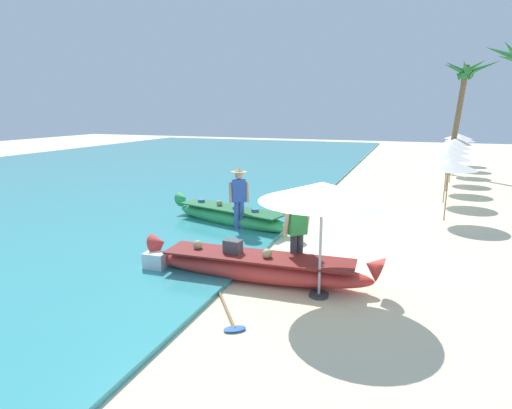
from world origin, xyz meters
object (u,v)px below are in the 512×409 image
(boat_red_foreground, at_px, (257,267))
(paddle, at_px, (229,314))
(cooler_box, at_px, (155,262))
(boat_green_midground, at_px, (231,216))
(palm_tree_tall_inland, at_px, (465,81))
(person_vendor_hatted, at_px, (239,195))
(patio_umbrella_large, at_px, (322,192))
(person_tourist_customer, at_px, (297,232))

(boat_red_foreground, distance_m, paddle, 1.60)
(boat_red_foreground, height_order, cooler_box, boat_red_foreground)
(boat_green_midground, xyz_separation_m, palm_tree_tall_inland, (7.03, 13.33, 4.46))
(person_vendor_hatted, distance_m, cooler_box, 3.52)
(patio_umbrella_large, bearing_deg, boat_red_foreground, 167.17)
(person_tourist_customer, xyz_separation_m, cooler_box, (-2.85, -0.78, -0.74))
(palm_tree_tall_inland, height_order, paddle, palm_tree_tall_inland)
(person_tourist_customer, xyz_separation_m, patio_umbrella_large, (0.64, -0.76, 1.00))
(person_vendor_hatted, bearing_deg, cooler_box, -98.57)
(person_vendor_hatted, height_order, paddle, person_vendor_hatted)
(cooler_box, xyz_separation_m, paddle, (2.24, -1.25, -0.18))
(boat_red_foreground, height_order, person_vendor_hatted, person_vendor_hatted)
(boat_red_foreground, distance_m, person_tourist_customer, 1.06)
(palm_tree_tall_inland, distance_m, cooler_box, 19.14)
(boat_red_foreground, distance_m, patio_umbrella_large, 2.14)
(person_tourist_customer, bearing_deg, boat_red_foreground, -146.37)
(person_vendor_hatted, bearing_deg, person_tourist_customer, -47.92)
(palm_tree_tall_inland, bearing_deg, person_tourist_customer, -104.45)
(palm_tree_tall_inland, distance_m, paddle, 19.64)
(boat_red_foreground, relative_size, boat_green_midground, 1.12)
(person_tourist_customer, bearing_deg, cooler_box, -164.76)
(boat_green_midground, bearing_deg, person_vendor_hatted, -46.67)
(boat_green_midground, xyz_separation_m, person_vendor_hatted, (0.46, -0.49, 0.75))
(patio_umbrella_large, height_order, cooler_box, patio_umbrella_large)
(cooler_box, bearing_deg, boat_red_foreground, 5.76)
(palm_tree_tall_inland, relative_size, paddle, 4.04)
(paddle, bearing_deg, boat_green_midground, 113.23)
(boat_red_foreground, relative_size, person_tourist_customer, 2.89)
(person_vendor_hatted, bearing_deg, palm_tree_tall_inland, 64.55)
(boat_green_midground, bearing_deg, person_tourist_customer, -47.72)
(palm_tree_tall_inland, xyz_separation_m, cooler_box, (-7.08, -17.19, -4.55))
(boat_red_foreground, bearing_deg, paddle, -87.31)
(patio_umbrella_large, height_order, paddle, patio_umbrella_large)
(boat_green_midground, xyz_separation_m, person_tourist_customer, (2.80, -3.08, 0.65))
(person_tourist_customer, height_order, paddle, person_tourist_customer)
(palm_tree_tall_inland, bearing_deg, boat_green_midground, -117.83)
(cooler_box, bearing_deg, palm_tree_tall_inland, 64.92)
(person_vendor_hatted, xyz_separation_m, patio_umbrella_large, (2.98, -3.35, 0.90))
(patio_umbrella_large, bearing_deg, cooler_box, -179.65)
(person_vendor_hatted, xyz_separation_m, person_tourist_customer, (2.35, -2.60, -0.10))
(boat_green_midground, xyz_separation_m, patio_umbrella_large, (3.44, -3.84, 1.65))
(boat_red_foreground, height_order, paddle, boat_red_foreground)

